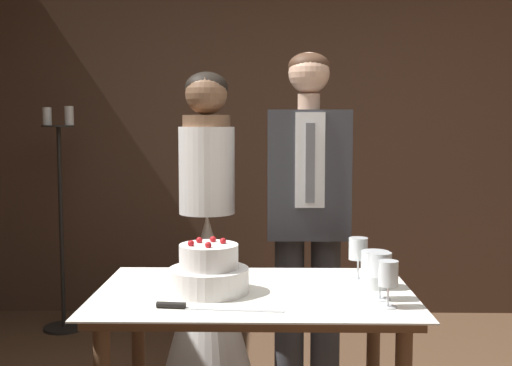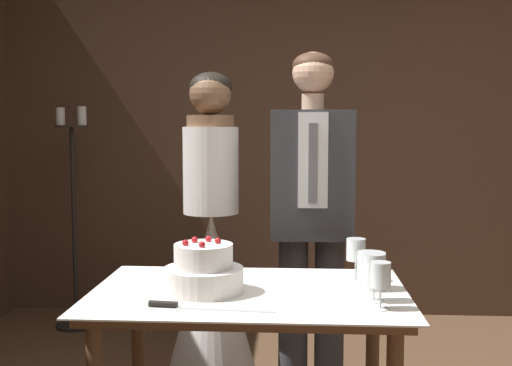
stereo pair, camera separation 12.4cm
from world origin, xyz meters
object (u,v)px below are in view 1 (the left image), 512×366
(wine_glass_middle, at_px, (358,250))
(wine_glass_far, at_px, (380,267))
(cake_table, at_px, (254,320))
(cake_knife, at_px, (195,307))
(bride, at_px, (208,282))
(tiered_cake, at_px, (209,272))
(wine_glass_near, at_px, (388,276))
(hurricane_candle, at_px, (375,270))
(candle_stand, at_px, (61,228))
(groom, at_px, (308,210))

(wine_glass_middle, height_order, wine_glass_far, same)
(cake_table, bearing_deg, cake_knife, -128.91)
(bride, bearing_deg, cake_table, -73.52)
(tiered_cake, distance_m, wine_glass_middle, 0.61)
(wine_glass_middle, xyz_separation_m, wine_glass_far, (0.04, -0.29, -0.00))
(cake_table, bearing_deg, wine_glass_near, -24.57)
(cake_knife, relative_size, hurricane_candle, 3.08)
(tiered_cake, xyz_separation_m, wine_glass_middle, (0.58, 0.20, 0.04))
(wine_glass_near, bearing_deg, candle_stand, 129.69)
(cake_table, relative_size, cake_knife, 2.71)
(bride, bearing_deg, candle_stand, 134.60)
(hurricane_candle, bearing_deg, cake_table, -173.25)
(hurricane_candle, bearing_deg, wine_glass_far, -93.44)
(wine_glass_far, relative_size, bride, 0.10)
(wine_glass_middle, distance_m, candle_stand, 2.54)
(cake_knife, height_order, wine_glass_far, wine_glass_far)
(wine_glass_middle, bearing_deg, bride, 134.35)
(bride, distance_m, groom, 0.63)
(cake_table, distance_m, wine_glass_near, 0.55)
(candle_stand, bearing_deg, wine_glass_middle, -45.50)
(wine_glass_near, height_order, wine_glass_far, wine_glass_far)
(tiered_cake, xyz_separation_m, groom, (0.42, 0.88, 0.11))
(wine_glass_near, bearing_deg, wine_glass_far, 95.91)
(wine_glass_far, height_order, candle_stand, candle_stand)
(cake_table, xyz_separation_m, groom, (0.25, 0.86, 0.30))
(wine_glass_middle, xyz_separation_m, bride, (-0.67, 0.68, -0.30))
(wine_glass_middle, height_order, groom, groom)
(cake_table, xyz_separation_m, hurricane_candle, (0.46, 0.05, 0.18))
(tiered_cake, xyz_separation_m, bride, (-0.09, 0.88, -0.26))
(tiered_cake, bearing_deg, wine_glass_far, -8.07)
(cake_table, distance_m, bride, 0.90)
(tiered_cake, bearing_deg, wine_glass_middle, 19.40)
(cake_table, height_order, hurricane_candle, hurricane_candle)
(hurricane_candle, relative_size, groom, 0.08)
(groom, bearing_deg, tiered_cake, -115.44)
(bride, distance_m, candle_stand, 1.58)
(wine_glass_middle, distance_m, hurricane_candle, 0.14)
(cake_table, relative_size, bride, 0.70)
(bride, relative_size, groom, 0.95)
(tiered_cake, relative_size, cake_knife, 0.68)
(bride, relative_size, candle_stand, 1.09)
(cake_table, distance_m, groom, 0.95)
(cake_table, xyz_separation_m, cake_knife, (-0.19, -0.24, 0.12))
(bride, bearing_deg, groom, -0.06)
(cake_table, height_order, wine_glass_far, wine_glass_far)
(wine_glass_far, xyz_separation_m, hurricane_candle, (0.01, 0.17, -0.05))
(bride, bearing_deg, hurricane_candle, -48.56)
(wine_glass_middle, relative_size, candle_stand, 0.11)
(wine_glass_far, relative_size, candle_stand, 0.11)
(wine_glass_near, distance_m, groom, 1.09)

